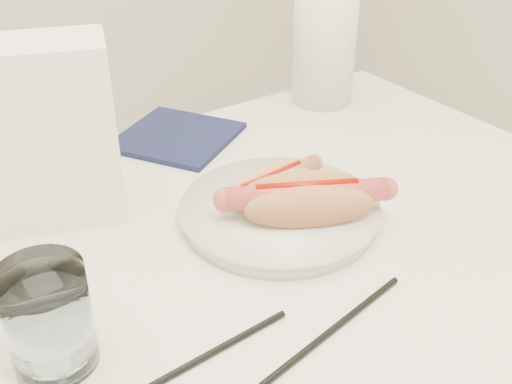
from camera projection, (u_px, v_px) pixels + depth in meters
table at (214, 319)px, 0.73m from camera, size 1.20×0.80×0.75m
plate at (279, 214)px, 0.80m from camera, size 0.27×0.27×0.02m
hotdog_left at (271, 186)px, 0.80m from camera, size 0.16×0.07×0.04m
hotdog_right at (306, 200)px, 0.76m from camera, size 0.19×0.14×0.05m
water_glass at (49, 318)px, 0.57m from camera, size 0.08×0.08×0.11m
chopstick_near at (193, 363)px, 0.59m from camera, size 0.22×0.02×0.01m
chopstick_far at (331, 331)px, 0.63m from camera, size 0.23×0.05×0.01m
napkin_box at (44, 134)px, 0.76m from camera, size 0.20×0.15×0.23m
navy_napkin at (177, 137)px, 1.00m from camera, size 0.23×0.23×0.01m
paper_towel_roll at (325, 34)px, 1.08m from camera, size 0.11×0.11×0.25m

